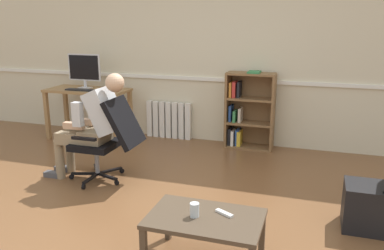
# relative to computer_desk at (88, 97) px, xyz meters

# --- Properties ---
(ground_plane) EXTENTS (18.00, 18.00, 0.00)m
(ground_plane) POSITION_rel_computer_desk_xyz_m (1.90, -2.15, -0.64)
(ground_plane) COLOR brown
(back_wall) EXTENTS (12.00, 0.13, 2.70)m
(back_wall) POSITION_rel_computer_desk_xyz_m (1.90, 0.50, 0.71)
(back_wall) COLOR beige
(back_wall) RESTS_ON ground_plane
(computer_desk) EXTENTS (1.22, 0.56, 0.76)m
(computer_desk) POSITION_rel_computer_desk_xyz_m (0.00, 0.00, 0.00)
(computer_desk) COLOR #9E7547
(computer_desk) RESTS_ON ground_plane
(imac_monitor) EXTENTS (0.53, 0.14, 0.51)m
(imac_monitor) POSITION_rel_computer_desk_xyz_m (-0.08, 0.08, 0.41)
(imac_monitor) COLOR silver
(imac_monitor) RESTS_ON computer_desk
(keyboard) EXTENTS (0.43, 0.12, 0.02)m
(keyboard) POSITION_rel_computer_desk_xyz_m (-0.04, -0.14, 0.13)
(keyboard) COLOR black
(keyboard) RESTS_ON computer_desk
(computer_mouse) EXTENTS (0.06, 0.10, 0.03)m
(computer_mouse) POSITION_rel_computer_desk_xyz_m (0.33, -0.12, 0.14)
(computer_mouse) COLOR white
(computer_mouse) RESTS_ON computer_desk
(bookshelf) EXTENTS (0.67, 0.29, 1.08)m
(bookshelf) POSITION_rel_computer_desk_xyz_m (2.34, 0.29, -0.13)
(bookshelf) COLOR brown
(bookshelf) RESTS_ON ground_plane
(radiator) EXTENTS (0.70, 0.08, 0.55)m
(radiator) POSITION_rel_computer_desk_xyz_m (1.14, 0.39, -0.36)
(radiator) COLOR white
(radiator) RESTS_ON ground_plane
(office_chair) EXTENTS (0.84, 0.61, 0.95)m
(office_chair) POSITION_rel_computer_desk_xyz_m (1.12, -1.40, -0.12)
(office_chair) COLOR black
(office_chair) RESTS_ON ground_plane
(person_seated) EXTENTS (1.00, 0.40, 1.22)m
(person_seated) POSITION_rel_computer_desk_xyz_m (0.93, -1.40, 0.01)
(person_seated) COLOR #937F60
(person_seated) RESTS_ON ground_plane
(coffee_table) EXTENTS (0.83, 0.54, 0.38)m
(coffee_table) POSITION_rel_computer_desk_xyz_m (2.57, -2.59, -0.30)
(coffee_table) COLOR #4C3D2D
(coffee_table) RESTS_ON ground_plane
(drinking_glass) EXTENTS (0.07, 0.07, 0.10)m
(drinking_glass) POSITION_rel_computer_desk_xyz_m (2.49, -2.61, -0.20)
(drinking_glass) COLOR silver
(drinking_glass) RESTS_ON coffee_table
(spare_remote) EXTENTS (0.15, 0.10, 0.02)m
(spare_remote) POSITION_rel_computer_desk_xyz_m (2.69, -2.51, -0.25)
(spare_remote) COLOR white
(spare_remote) RESTS_ON coffee_table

